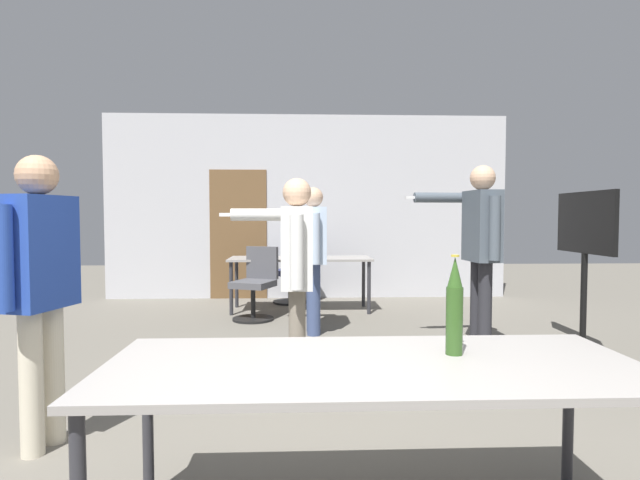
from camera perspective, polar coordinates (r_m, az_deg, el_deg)
The scene contains 11 objects.
back_wall at distance 8.03m, azimuth -1.64°, elevation 3.73°, with size 6.41×0.12×2.93m.
conference_table_near at distance 2.04m, azimuth 6.10°, elevation -15.29°, with size 2.09×0.83×0.74m.
conference_table_far at distance 6.92m, azimuth -2.26°, elevation -2.60°, with size 1.96×0.69×0.74m.
tv_screen at distance 5.50m, azimuth 28.01°, elevation -1.55°, with size 0.44×0.96×1.55m.
person_left_plaid at distance 5.56m, azimuth -0.92°, elevation -0.79°, with size 0.77×0.71×1.63m.
person_right_polo at distance 5.09m, azimuth 17.85°, elevation 0.19°, with size 0.84×0.62×1.80m.
person_far_watching at distance 3.19m, azimuth -29.57°, elevation -3.18°, with size 0.72×0.70×1.65m.
person_center_tall at distance 3.75m, azimuth -2.85°, elevation -2.60°, with size 0.73×0.60×1.60m.
office_chair_far_left at distance 7.61m, azimuth -2.95°, elevation -3.92°, with size 0.68×0.66×0.93m.
office_chair_mid_tucked at distance 6.43m, azimuth -7.35°, elevation -5.21°, with size 0.61×0.65×0.92m.
beer_bottle at distance 2.15m, azimuth 15.12°, elevation -7.47°, with size 0.07×0.07×0.41m.
Camera 1 is at (-0.12, -1.50, 1.31)m, focal length 28.00 mm.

